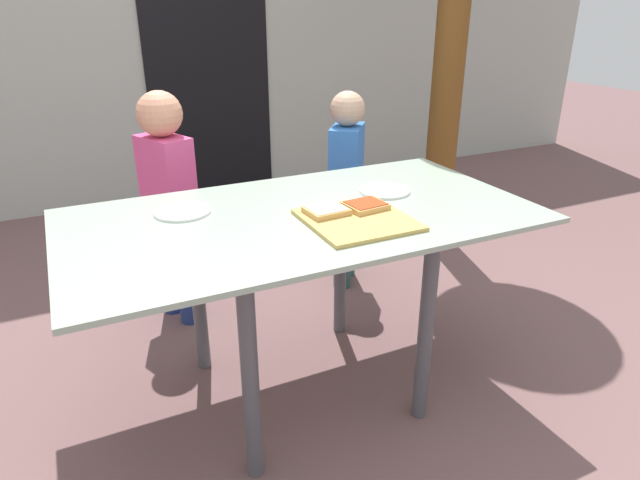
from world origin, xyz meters
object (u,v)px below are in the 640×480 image
object	(u,v)px
child_left	(168,192)
pizza_slice_far_left	(326,211)
child_right	(346,178)
cutting_board	(357,220)
pizza_slice_far_right	(366,206)
plate_white_left	(182,211)
plate_white_right	(384,191)
dining_table	(303,241)

from	to	relation	value
child_left	pizza_slice_far_left	bearing A→B (deg)	-65.89
child_left	child_right	distance (m)	0.87
cutting_board	pizza_slice_far_right	size ratio (longest dim) A/B	2.36
plate_white_left	child_right	bearing A→B (deg)	30.85
pizza_slice_far_left	plate_white_right	bearing A→B (deg)	24.36
dining_table	child_right	world-z (taller)	child_right
plate_white_left	dining_table	bearing A→B (deg)	-26.85
cutting_board	plate_white_left	distance (m)	0.59
pizza_slice_far_left	cutting_board	bearing A→B (deg)	-48.07
plate_white_right	child_left	xyz separation A→B (m)	(-0.67, 0.67, -0.11)
dining_table	plate_white_left	distance (m)	0.42
cutting_board	pizza_slice_far_left	size ratio (longest dim) A/B	2.43
plate_white_right	child_right	bearing A→B (deg)	73.65
dining_table	plate_white_right	distance (m)	0.39
plate_white_left	child_left	distance (m)	0.58
pizza_slice_far_right	plate_white_right	world-z (taller)	pizza_slice_far_right
pizza_slice_far_left	plate_white_left	bearing A→B (deg)	149.50
pizza_slice_far_left	plate_white_right	distance (m)	0.34
plate_white_right	child_right	size ratio (longest dim) A/B	0.19
cutting_board	pizza_slice_far_right	xyz separation A→B (m)	(0.07, 0.07, 0.02)
pizza_slice_far_right	child_left	distance (m)	0.97
dining_table	pizza_slice_far_right	distance (m)	0.25
plate_white_left	pizza_slice_far_left	bearing A→B (deg)	-30.50
cutting_board	child_left	world-z (taller)	child_left
cutting_board	plate_white_right	bearing A→B (deg)	42.73
pizza_slice_far_left	child_left	distance (m)	0.90
cutting_board	plate_white_left	world-z (taller)	cutting_board
plate_white_left	child_left	bearing A→B (deg)	84.31
plate_white_right	child_right	distance (m)	0.70
plate_white_left	child_right	distance (m)	1.09
cutting_board	child_right	distance (m)	0.99
dining_table	pizza_slice_far_left	distance (m)	0.15
plate_white_left	child_left	xyz separation A→B (m)	(0.06, 0.56, -0.11)
dining_table	plate_white_right	bearing A→B (deg)	11.80
plate_white_right	child_right	world-z (taller)	child_right
child_left	plate_white_right	bearing A→B (deg)	-44.84
pizza_slice_far_left	child_right	bearing A→B (deg)	57.73
plate_white_left	child_left	world-z (taller)	child_left
pizza_slice_far_left	plate_white_right	xyz separation A→B (m)	(0.31, 0.14, -0.02)
cutting_board	child_right	size ratio (longest dim) A/B	0.34
pizza_slice_far_right	plate_white_right	size ratio (longest dim) A/B	0.74
cutting_board	dining_table	bearing A→B (deg)	131.97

